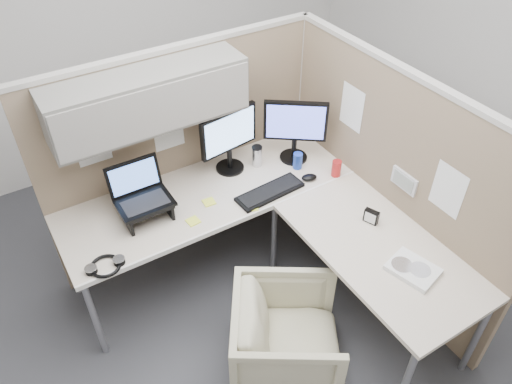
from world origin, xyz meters
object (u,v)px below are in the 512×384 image
monitor_left (229,136)px  keyboard (270,192)px  office_chair (287,334)px  desk (269,221)px

monitor_left → keyboard: size_ratio=0.98×
keyboard → monitor_left: bearing=99.8°
office_chair → keyboard: (0.35, 0.75, 0.42)m
monitor_left → keyboard: monitor_left is taller
desk → keyboard: (0.12, 0.18, 0.05)m
office_chair → monitor_left: (0.26, 1.12, 0.68)m
office_chair → monitor_left: monitor_left is taller
monitor_left → keyboard: (0.09, -0.38, -0.26)m
monitor_left → keyboard: 0.47m
office_chair → keyboard: keyboard is taller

